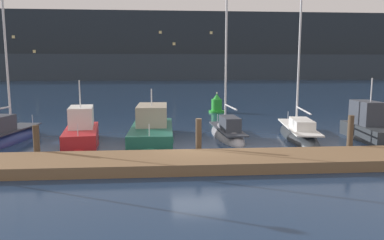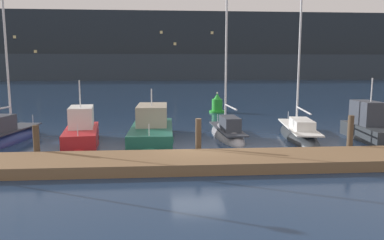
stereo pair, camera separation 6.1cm
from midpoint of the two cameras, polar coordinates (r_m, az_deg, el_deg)
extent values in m
plane|color=#192D4C|center=(17.84, 0.80, -5.42)|extent=(400.00, 400.00, 0.00)
cube|color=brown|center=(15.88, 1.48, -6.32)|extent=(37.09, 2.80, 0.45)
cylinder|color=#4C3D2D|center=(18.17, -22.70, -3.23)|extent=(0.28, 0.28, 1.60)
cylinder|color=#4C3D2D|center=(17.33, 0.91, -2.76)|extent=(0.28, 0.28, 1.82)
cylinder|color=#4C3D2D|center=(19.43, 22.88, -2.10)|extent=(0.28, 0.28, 1.89)
ellipsoid|color=navy|center=(23.38, -26.40, -2.99)|extent=(2.76, 6.41, 1.42)
cube|color=#333842|center=(23.27, -26.50, -1.44)|extent=(2.31, 5.38, 0.08)
cylinder|color=silver|center=(23.41, -26.48, 8.18)|extent=(0.12, 0.12, 7.77)
cylinder|color=silver|center=(25.67, -23.20, 0.17)|extent=(0.04, 0.04, 0.50)
ellipsoid|color=red|center=(21.18, -16.52, -3.56)|extent=(2.53, 5.44, 1.00)
cube|color=red|center=(21.10, -16.57, -2.41)|extent=(2.31, 4.90, 0.86)
cube|color=silver|center=(21.46, -16.59, 0.46)|extent=(1.55, 2.45, 1.13)
cube|color=black|center=(22.47, -16.43, 1.25)|extent=(1.11, 0.38, 0.51)
cylinder|color=silver|center=(20.91, -16.81, 3.83)|extent=(0.07, 0.07, 1.47)
cylinder|color=silver|center=(18.81, -17.10, -1.45)|extent=(0.04, 0.04, 0.60)
ellipsoid|color=#195647|center=(21.46, -6.18, -3.11)|extent=(2.61, 7.23, 1.26)
cube|color=#195647|center=(21.38, -6.20, -2.02)|extent=(2.40, 6.51, 0.83)
cube|color=#A39984|center=(21.94, -6.16, 0.83)|extent=(1.75, 3.19, 1.13)
cube|color=black|center=(23.34, -6.02, 1.71)|extent=(1.50, 0.26, 0.51)
cylinder|color=silver|center=(21.25, -6.27, 3.45)|extent=(0.07, 0.07, 0.98)
cylinder|color=silver|center=(18.29, -6.64, -1.53)|extent=(0.04, 0.04, 0.60)
ellipsoid|color=gray|center=(22.54, 5.25, -2.54)|extent=(1.79, 6.32, 1.36)
cube|color=#333842|center=(22.45, 5.27, -1.31)|extent=(1.50, 5.31, 0.08)
cube|color=#333842|center=(21.66, 5.72, -0.52)|extent=(0.99, 2.04, 0.78)
cylinder|color=silver|center=(22.62, 5.13, 9.28)|extent=(0.12, 0.12, 8.27)
cylinder|color=silver|center=(21.41, 5.83, 1.97)|extent=(0.23, 2.75, 0.09)
cylinder|color=silver|center=(25.19, 3.84, 0.34)|extent=(0.04, 0.04, 0.50)
ellipsoid|color=#2D3338|center=(23.30, 15.76, -2.46)|extent=(2.82, 7.58, 1.22)
cube|color=silver|center=(23.20, 15.82, -1.00)|extent=(2.37, 6.37, 0.08)
cube|color=silver|center=(22.29, 16.31, -0.58)|extent=(1.38, 2.50, 0.54)
cylinder|color=silver|center=(23.53, 16.02, 11.56)|extent=(0.12, 0.12, 10.17)
cylinder|color=silver|center=(21.91, 16.55, 1.42)|extent=(0.62, 3.49, 0.09)
cylinder|color=silver|center=(26.47, 14.36, 0.73)|extent=(0.04, 0.04, 0.50)
ellipsoid|color=#2D3338|center=(23.76, 25.28, -2.75)|extent=(1.77, 4.90, 1.17)
cube|color=#2D3338|center=(23.69, 25.35, -1.77)|extent=(1.63, 4.42, 0.82)
cube|color=#333842|center=(23.96, 24.96, 1.01)|extent=(1.17, 2.17, 1.37)
cube|color=black|center=(24.80, 23.95, 1.77)|extent=(0.98, 0.30, 0.61)
cylinder|color=silver|center=(23.51, 25.61, 4.16)|extent=(0.07, 0.07, 1.34)
cylinder|color=green|center=(34.03, 3.73, 1.32)|extent=(1.45, 1.45, 0.16)
cylinder|color=green|center=(33.96, 3.74, 2.32)|extent=(0.97, 0.97, 1.04)
cone|color=green|center=(33.89, 3.75, 3.62)|extent=(0.68, 0.68, 0.50)
sphere|color=#F9EAB7|center=(33.87, 3.76, 4.12)|extent=(0.16, 0.16, 0.16)
cube|color=#232B33|center=(119.76, -3.93, 11.08)|extent=(240.00, 16.00, 19.88)
cube|color=#2C363F|center=(112.71, 8.89, 7.95)|extent=(144.00, 10.00, 7.23)
cube|color=#F4DB8C|center=(116.99, -22.42, 8.60)|extent=(0.80, 0.10, 0.80)
cube|color=#F4DB8C|center=(111.80, -2.78, 11.52)|extent=(0.80, 0.10, 0.80)
cube|color=#F4DB8C|center=(123.81, 21.29, 8.77)|extent=(0.80, 0.10, 0.80)
cube|color=#F4DB8C|center=(112.92, 2.92, 13.14)|extent=(0.80, 0.10, 0.80)
cube|color=#F4DB8C|center=(111.96, -4.87, 13.19)|extent=(0.80, 0.10, 0.80)
cube|color=#F4DB8C|center=(113.02, -13.99, 8.74)|extent=(0.80, 0.10, 0.80)
cube|color=#F4DB8C|center=(111.86, -8.92, 8.86)|extent=(0.80, 0.10, 0.80)
cube|color=#F4DB8C|center=(118.74, 15.51, 7.68)|extent=(0.80, 0.10, 0.80)
cube|color=#F4DB8C|center=(124.59, 22.01, 8.10)|extent=(0.80, 0.10, 0.80)
cube|color=#F4DB8C|center=(117.32, -22.91, 9.60)|extent=(0.80, 0.10, 0.80)
cube|color=#F4DB8C|center=(119.33, -25.59, 11.35)|extent=(0.80, 0.10, 0.80)
camera|label=1|loc=(0.03, -90.08, -0.01)|focal=35.00mm
camera|label=2|loc=(0.03, 89.92, 0.01)|focal=35.00mm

